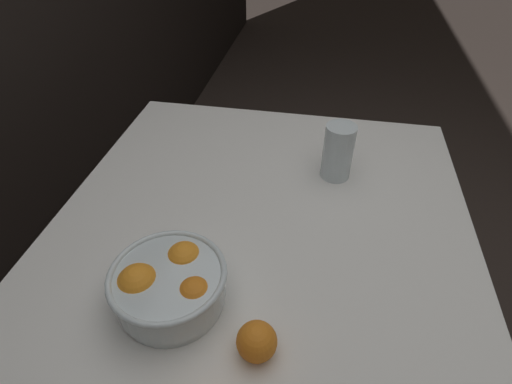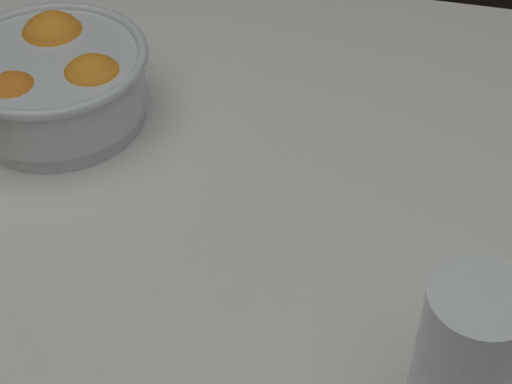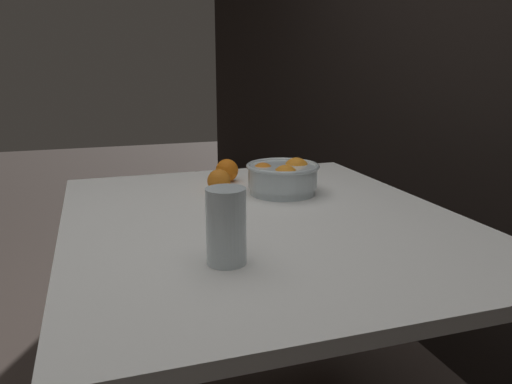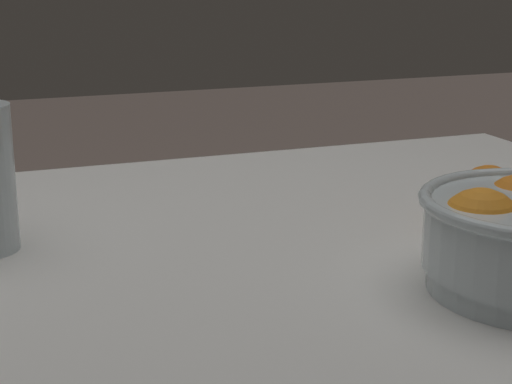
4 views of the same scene
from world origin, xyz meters
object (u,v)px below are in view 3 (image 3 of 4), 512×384
at_px(orange_loose_front, 227,170).
at_px(fruit_bowl, 283,177).
at_px(juice_glass, 226,231).
at_px(orange_loose_near_bowl, 219,181).

bearing_deg(orange_loose_front, fruit_bowl, 30.57).
distance_m(fruit_bowl, juice_glass, 0.55).
distance_m(orange_loose_near_bowl, orange_loose_front, 0.14).
bearing_deg(orange_loose_near_bowl, orange_loose_front, 155.27).
relative_size(fruit_bowl, orange_loose_near_bowl, 3.10).
bearing_deg(orange_loose_near_bowl, fruit_bowl, 67.48).
bearing_deg(fruit_bowl, orange_loose_near_bowl, -112.52).
distance_m(fruit_bowl, orange_loose_front, 0.24).
height_order(orange_loose_near_bowl, orange_loose_front, orange_loose_front).
bearing_deg(orange_loose_front, orange_loose_near_bowl, -24.73).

